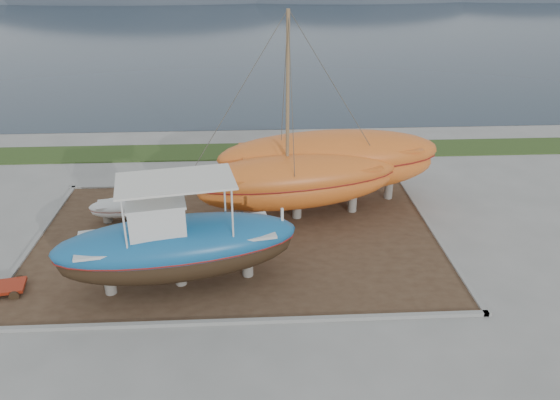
{
  "coord_description": "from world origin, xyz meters",
  "views": [
    {
      "loc": [
        0.76,
        -17.82,
        12.26
      ],
      "look_at": [
        1.94,
        4.0,
        1.94
      ],
      "focal_mm": 35.0,
      "sensor_mm": 36.0,
      "label": 1
    }
  ],
  "objects_px": {
    "white_dinghy": "(130,209)",
    "red_trailer": "(2,290)",
    "orange_sailboat": "(298,121)",
    "blue_caique": "(177,234)",
    "orange_bare_hull": "(329,169)"
  },
  "relations": [
    {
      "from": "orange_sailboat",
      "to": "red_trailer",
      "type": "height_order",
      "value": "orange_sailboat"
    },
    {
      "from": "white_dinghy",
      "to": "red_trailer",
      "type": "relative_size",
      "value": 1.5
    },
    {
      "from": "orange_sailboat",
      "to": "red_trailer",
      "type": "xyz_separation_m",
      "value": [
        -11.85,
        -5.74,
        -4.75
      ]
    },
    {
      "from": "white_dinghy",
      "to": "red_trailer",
      "type": "xyz_separation_m",
      "value": [
        -3.76,
        -5.93,
        -0.45
      ]
    },
    {
      "from": "white_dinghy",
      "to": "orange_bare_hull",
      "type": "relative_size",
      "value": 0.33
    },
    {
      "from": "orange_sailboat",
      "to": "orange_bare_hull",
      "type": "relative_size",
      "value": 0.88
    },
    {
      "from": "blue_caique",
      "to": "orange_bare_hull",
      "type": "relative_size",
      "value": 0.82
    },
    {
      "from": "orange_sailboat",
      "to": "orange_bare_hull",
      "type": "xyz_separation_m",
      "value": [
        1.75,
        1.64,
        -3.02
      ]
    },
    {
      "from": "orange_sailboat",
      "to": "red_trailer",
      "type": "distance_m",
      "value": 13.99
    },
    {
      "from": "orange_sailboat",
      "to": "orange_bare_hull",
      "type": "bearing_deg",
      "value": 32.26
    },
    {
      "from": "white_dinghy",
      "to": "orange_bare_hull",
      "type": "distance_m",
      "value": 10.03
    },
    {
      "from": "blue_caique",
      "to": "red_trailer",
      "type": "relative_size",
      "value": 3.71
    },
    {
      "from": "white_dinghy",
      "to": "orange_bare_hull",
      "type": "xyz_separation_m",
      "value": [
        9.84,
        1.45,
        1.29
      ]
    },
    {
      "from": "blue_caique",
      "to": "white_dinghy",
      "type": "bearing_deg",
      "value": 107.78
    },
    {
      "from": "red_trailer",
      "to": "blue_caique",
      "type": "bearing_deg",
      "value": -8.84
    }
  ]
}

